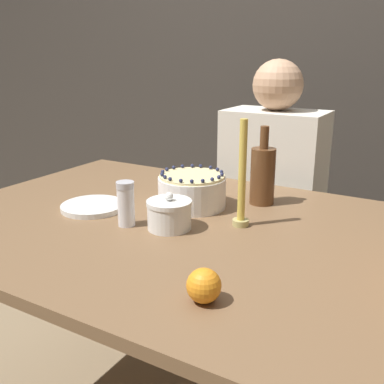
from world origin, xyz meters
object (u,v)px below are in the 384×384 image
(candle, at_px, (242,183))
(sugar_shaker, at_px, (126,204))
(bottle, at_px, (263,175))
(cake, at_px, (192,191))
(person_man_blue_shirt, at_px, (270,225))
(sugar_bowl, at_px, (169,214))

(candle, bearing_deg, sugar_shaker, -150.01)
(candle, xyz_separation_m, bottle, (-0.02, 0.21, -0.03))
(candle, bearing_deg, bottle, 96.37)
(cake, bearing_deg, person_man_blue_shirt, 83.83)
(sugar_shaker, relative_size, candle, 0.42)
(sugar_bowl, relative_size, bottle, 0.50)
(cake, height_order, candle, candle)
(cake, xyz_separation_m, bottle, (0.18, 0.14, 0.04))
(sugar_shaker, height_order, bottle, bottle)
(sugar_shaker, distance_m, candle, 0.33)
(sugar_shaker, distance_m, person_man_blue_shirt, 0.86)
(sugar_shaker, xyz_separation_m, bottle, (0.25, 0.38, 0.03))
(cake, height_order, person_man_blue_shirt, person_man_blue_shirt)
(sugar_bowl, xyz_separation_m, bottle, (0.14, 0.33, 0.05))
(candle, bearing_deg, person_man_blue_shirt, 102.56)
(bottle, bearing_deg, person_man_blue_shirt, 105.61)
(sugar_shaker, xyz_separation_m, candle, (0.28, 0.16, 0.06))
(cake, xyz_separation_m, sugar_bowl, (0.04, -0.19, -0.01))
(sugar_bowl, xyz_separation_m, person_man_blue_shirt, (0.02, 0.75, -0.28))
(cake, distance_m, sugar_shaker, 0.25)
(sugar_bowl, bearing_deg, bottle, 67.65)
(sugar_shaker, relative_size, person_man_blue_shirt, 0.10)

